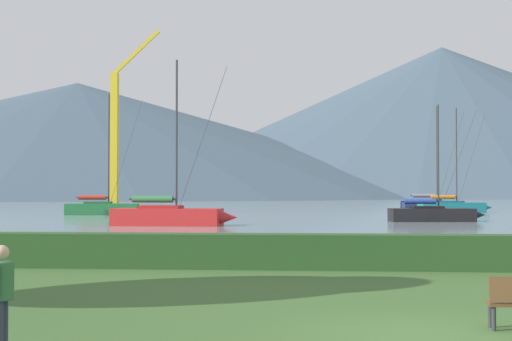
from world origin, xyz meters
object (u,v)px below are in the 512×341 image
(sailboat_slip_11, at_px, (433,204))
(dock_crane, at_px, (116,150))
(sailboat_slip_7, at_px, (433,214))
(person_standing_walker, at_px, (1,291))
(sailboat_slip_4, at_px, (103,208))
(sailboat_slip_9, at_px, (169,215))
(sailboat_slip_6, at_px, (452,206))

(sailboat_slip_11, relative_size, dock_crane, 0.64)
(sailboat_slip_7, distance_m, sailboat_slip_11, 37.36)
(sailboat_slip_7, bearing_deg, person_standing_walker, -111.46)
(sailboat_slip_7, height_order, sailboat_slip_11, sailboat_slip_11)
(person_standing_walker, bearing_deg, sailboat_slip_11, 75.05)
(sailboat_slip_4, height_order, person_standing_walker, sailboat_slip_4)
(person_standing_walker, distance_m, dock_crane, 76.64)
(sailboat_slip_9, xyz_separation_m, sailboat_slip_11, (24.84, 45.84, 0.01))
(sailboat_slip_9, xyz_separation_m, person_standing_walker, (6.03, -42.90, 0.23))
(sailboat_slip_11, bearing_deg, sailboat_slip_6, -94.58)
(sailboat_slip_6, bearing_deg, sailboat_slip_7, -112.38)
(person_standing_walker, bearing_deg, sailboat_slip_9, 95.02)
(sailboat_slip_4, xyz_separation_m, sailboat_slip_9, (11.45, -23.56, 0.02))
(sailboat_slip_11, xyz_separation_m, dock_crane, (-37.11, -14.56, 6.29))
(sailboat_slip_4, bearing_deg, dock_crane, 87.98)
(dock_crane, bearing_deg, person_standing_walker, -76.14)
(sailboat_slip_7, xyz_separation_m, person_standing_walker, (-13.55, -51.75, 0.34))
(sailboat_slip_7, xyz_separation_m, sailboat_slip_9, (-19.57, -8.85, 0.11))
(sailboat_slip_7, bearing_deg, sailboat_slip_6, 70.51)
(sailboat_slip_6, distance_m, sailboat_slip_9, 43.02)
(sailboat_slip_4, xyz_separation_m, sailboat_slip_6, (36.86, 11.16, -0.01))
(person_standing_walker, bearing_deg, sailboat_slip_7, 72.35)
(sailboat_slip_6, bearing_deg, sailboat_slip_9, -135.87)
(sailboat_slip_4, relative_size, sailboat_slip_7, 1.32)
(sailboat_slip_4, relative_size, sailboat_slip_11, 0.93)
(sailboat_slip_6, height_order, sailboat_slip_7, sailboat_slip_6)
(sailboat_slip_11, height_order, person_standing_walker, sailboat_slip_11)
(sailboat_slip_9, bearing_deg, sailboat_slip_4, 119.14)
(sailboat_slip_9, bearing_deg, sailboat_slip_7, 27.55)
(sailboat_slip_4, bearing_deg, sailboat_slip_6, 8.75)
(sailboat_slip_4, relative_size, dock_crane, 0.60)
(sailboat_slip_6, distance_m, sailboat_slip_7, 26.51)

